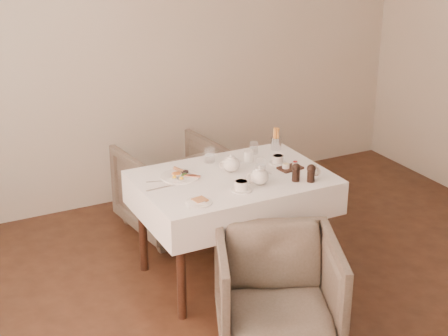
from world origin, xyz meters
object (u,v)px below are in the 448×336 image
breakfast_plate (180,176)px  armchair_near (278,291)px  armchair_far (174,188)px  teapot_centre (231,163)px  table (233,192)px

breakfast_plate → armchair_near: bearing=-70.9°
armchair_far → teapot_centre: size_ratio=4.73×
armchair_near → breakfast_plate: size_ratio=2.78×
table → armchair_far: 0.91m
armchair_near → teapot_centre: size_ratio=4.49×
armchair_far → armchair_near: bearing=81.9°
armchair_near → armchair_far: size_ratio=0.95×
table → teapot_centre: teapot_centre is taller
table → armchair_near: (-0.12, -0.80, -0.31)m
armchair_near → armchair_far: (0.04, 1.67, 0.02)m
breakfast_plate → teapot_centre: 0.36m
table → armchair_near: size_ratio=1.75×
table → armchair_far: (-0.08, 0.86, -0.29)m
table → teapot_centre: 0.20m
armchair_far → teapot_centre: bearing=90.8°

